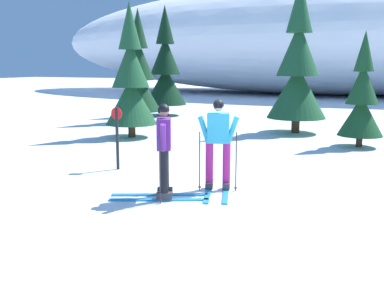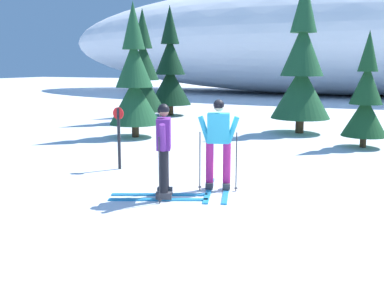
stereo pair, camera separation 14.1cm
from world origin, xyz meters
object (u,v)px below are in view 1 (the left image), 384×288
Objects in this scene: pine_tree_center_left at (131,82)px; skier_purple_jacket at (164,150)px; trail_marker_post at (117,134)px; skier_cyan_jacket at (218,143)px; pine_tree_left at (139,75)px; pine_tree_center at (298,70)px; pine_tree_center_right at (362,99)px; pine_tree_far_left at (165,70)px.

skier_purple_jacket is at bearing -54.07° from pine_tree_center_left.
pine_tree_center_left is 3.06× the size of trail_marker_post.
skier_cyan_jacket is 0.38× the size of pine_tree_left.
pine_tree_center_left reaches higher than skier_cyan_jacket.
pine_tree_center reaches higher than skier_purple_jacket.
pine_tree_far_left is at bearing 150.09° from pine_tree_center_right.
pine_tree_center reaches higher than pine_tree_left.
skier_cyan_jacket is at bearing -51.64° from pine_tree_left.
pine_tree_far_left reaches higher than pine_tree_center_left.
pine_tree_left is 1.06× the size of pine_tree_center_left.
skier_purple_jacket is (-0.69, -0.91, -0.03)m from skier_cyan_jacket.
pine_tree_far_left is at bearing 121.53° from skier_cyan_jacket.
skier_purple_jacket is 1.25× the size of trail_marker_post.
pine_tree_center_right is at bearing 47.62° from trail_marker_post.
trail_marker_post is at bearing -132.38° from pine_tree_center_right.
pine_tree_center_right is 7.27m from trail_marker_post.
pine_tree_center reaches higher than trail_marker_post.
pine_tree_far_left is 1.52× the size of pine_tree_center_right.
pine_tree_left reaches higher than skier_cyan_jacket.
pine_tree_center_right is (7.07, 1.15, -0.44)m from pine_tree_center_left.
pine_tree_far_left is 7.49m from pine_tree_center.
trail_marker_post is (-2.74, 0.71, -0.10)m from skier_cyan_jacket.
pine_tree_center is (4.78, 3.21, 0.38)m from pine_tree_center_left.
pine_tree_far_left is (-6.92, 11.29, 1.21)m from skier_cyan_jacket.
pine_tree_center is at bearing 33.89° from pine_tree_center_left.
pine_tree_left is (0.21, -2.81, -0.19)m from pine_tree_far_left.
skier_cyan_jacket is at bearing 52.77° from skier_purple_jacket.
pine_tree_center_left is 4.84m from trail_marker_post.
pine_tree_center is at bearing -3.06° from pine_tree_left.
pine_tree_center_left is at bearing -146.11° from pine_tree_center.
pine_tree_center is at bearing 70.66° from trail_marker_post.
pine_tree_far_left is 10.49m from pine_tree_center_right.
pine_tree_left reaches higher than skier_purple_jacket.
skier_purple_jacket is 0.35× the size of pine_tree_far_left.
trail_marker_post is (-2.05, 1.63, -0.07)m from skier_purple_jacket.
pine_tree_center_left is at bearing 125.93° from skier_purple_jacket.
pine_tree_far_left is at bearing 111.59° from trail_marker_post.
pine_tree_left is at bearing 116.69° from pine_tree_center_left.
pine_tree_far_left is (-6.23, 12.20, 1.24)m from skier_purple_jacket.
pine_tree_far_left is at bearing 155.03° from pine_tree_center.
trail_marker_post is at bearing -62.91° from pine_tree_left.
pine_tree_left is at bearing -85.66° from pine_tree_far_left.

